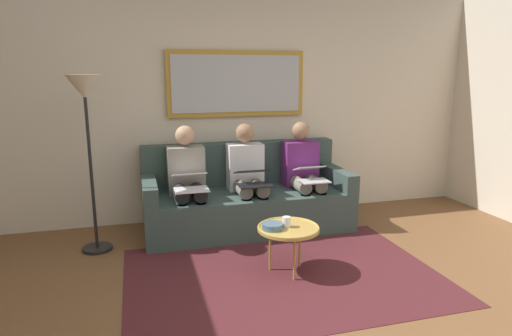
# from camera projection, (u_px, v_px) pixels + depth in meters

# --- Properties ---
(wall_rear) EXTENTS (6.00, 0.12, 2.60)m
(wall_rear) POSITION_uv_depth(u_px,v_px,m) (235.00, 105.00, 5.09)
(wall_rear) COLOR beige
(wall_rear) RESTS_ON ground_plane
(area_rug) EXTENTS (2.60, 1.80, 0.01)m
(area_rug) POSITION_uv_depth(u_px,v_px,m) (283.00, 275.00, 3.72)
(area_rug) COLOR #4C1E23
(area_rug) RESTS_ON ground_plane
(couch) EXTENTS (2.20, 0.90, 0.90)m
(couch) POSITION_uv_depth(u_px,v_px,m) (246.00, 199.00, 4.85)
(couch) COLOR #384C47
(couch) RESTS_ON ground_plane
(framed_mirror) EXTENTS (1.57, 0.05, 0.73)m
(framed_mirror) POSITION_uv_depth(u_px,v_px,m) (237.00, 84.00, 4.94)
(framed_mirror) COLOR #B7892D
(coffee_table) EXTENTS (0.52, 0.52, 0.42)m
(coffee_table) POSITION_uv_depth(u_px,v_px,m) (288.00, 229.00, 3.70)
(coffee_table) COLOR tan
(coffee_table) RESTS_ON ground_plane
(cup) EXTENTS (0.07, 0.07, 0.09)m
(cup) POSITION_uv_depth(u_px,v_px,m) (286.00, 222.00, 3.69)
(cup) COLOR silver
(cup) RESTS_ON coffee_table
(bowl) EXTENTS (0.17, 0.17, 0.05)m
(bowl) POSITION_uv_depth(u_px,v_px,m) (272.00, 226.00, 3.64)
(bowl) COLOR slate
(bowl) RESTS_ON coffee_table
(person_left) EXTENTS (0.38, 0.58, 1.14)m
(person_left) POSITION_uv_depth(u_px,v_px,m) (303.00, 171.00, 4.88)
(person_left) COLOR #66236B
(person_left) RESTS_ON couch
(laptop_silver) EXTENTS (0.30, 0.36, 0.15)m
(laptop_silver) POSITION_uv_depth(u_px,v_px,m) (311.00, 174.00, 4.65)
(laptop_silver) COLOR silver
(person_middle) EXTENTS (0.38, 0.58, 1.14)m
(person_middle) POSITION_uv_depth(u_px,v_px,m) (247.00, 174.00, 4.72)
(person_middle) COLOR silver
(person_middle) RESTS_ON couch
(laptop_black) EXTENTS (0.34, 0.36, 0.15)m
(laptop_black) POSITION_uv_depth(u_px,v_px,m) (253.00, 177.00, 4.49)
(laptop_black) COLOR black
(person_right) EXTENTS (0.38, 0.58, 1.14)m
(person_right) POSITION_uv_depth(u_px,v_px,m) (187.00, 178.00, 4.55)
(person_right) COLOR gray
(person_right) RESTS_ON couch
(laptop_white) EXTENTS (0.33, 0.38, 0.16)m
(laptop_white) POSITION_uv_depth(u_px,v_px,m) (190.00, 181.00, 4.32)
(laptop_white) COLOR white
(standing_lamp) EXTENTS (0.32, 0.32, 1.66)m
(standing_lamp) POSITION_uv_depth(u_px,v_px,m) (86.00, 107.00, 3.96)
(standing_lamp) COLOR black
(standing_lamp) RESTS_ON ground_plane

